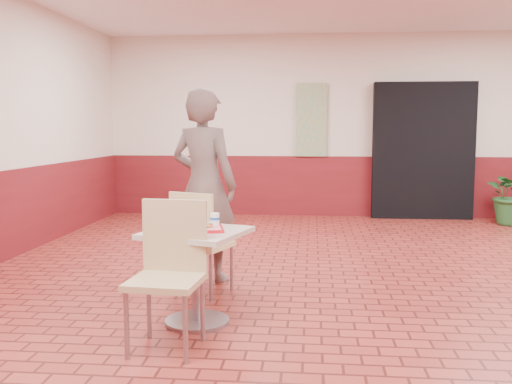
# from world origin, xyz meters

# --- Properties ---
(room_shell) EXTENTS (8.01, 10.01, 3.01)m
(room_shell) POSITION_xyz_m (0.00, 0.00, 1.50)
(room_shell) COLOR maroon
(room_shell) RESTS_ON ground
(wainscot_band) EXTENTS (8.00, 10.00, 1.00)m
(wainscot_band) POSITION_xyz_m (0.00, 0.00, 0.50)
(wainscot_band) COLOR #5F1216
(wainscot_band) RESTS_ON ground
(corridor_doorway) EXTENTS (1.60, 0.22, 2.20)m
(corridor_doorway) POSITION_xyz_m (1.20, 4.88, 1.10)
(corridor_doorway) COLOR black
(corridor_doorway) RESTS_ON ground
(promo_poster) EXTENTS (0.50, 0.03, 1.20)m
(promo_poster) POSITION_xyz_m (-0.60, 4.94, 1.60)
(promo_poster) COLOR gray
(promo_poster) RESTS_ON wainscot_band
(main_table) EXTENTS (0.68, 0.68, 0.71)m
(main_table) POSITION_xyz_m (-1.44, -0.43, 0.48)
(main_table) COLOR #BEAC99
(main_table) RESTS_ON ground
(chair_main_front) EXTENTS (0.49, 0.49, 0.99)m
(chair_main_front) POSITION_xyz_m (-1.53, -0.89, 0.55)
(chair_main_front) COLOR tan
(chair_main_front) RESTS_ON ground
(chair_main_back) EXTENTS (0.55, 0.55, 0.93)m
(chair_main_back) POSITION_xyz_m (-1.56, 0.26, 0.52)
(chair_main_back) COLOR #E5CE89
(chair_main_back) RESTS_ON ground
(customer) EXTENTS (0.78, 0.63, 1.85)m
(customer) POSITION_xyz_m (-1.62, 0.82, 0.92)
(customer) COLOR #66544F
(customer) RESTS_ON ground
(serving_tray) EXTENTS (0.40, 0.31, 0.02)m
(serving_tray) POSITION_xyz_m (-1.44, -0.43, 0.73)
(serving_tray) COLOR red
(serving_tray) RESTS_ON main_table
(ring_donut) EXTENTS (0.11, 0.11, 0.03)m
(ring_donut) POSITION_xyz_m (-1.51, -0.41, 0.76)
(ring_donut) COLOR #E2A752
(ring_donut) RESTS_ON serving_tray
(long_john_donut) EXTENTS (0.14, 0.07, 0.04)m
(long_john_donut) POSITION_xyz_m (-1.37, -0.45, 0.76)
(long_john_donut) COLOR #DD7A40
(long_john_donut) RESTS_ON serving_tray
(paper_cup) EXTENTS (0.07, 0.07, 0.09)m
(paper_cup) POSITION_xyz_m (-1.31, -0.33, 0.79)
(paper_cup) COLOR white
(paper_cup) RESTS_ON serving_tray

